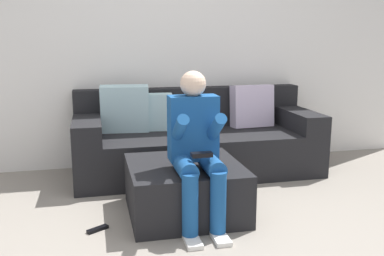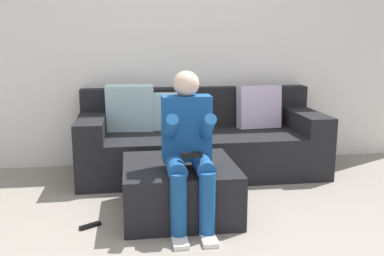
# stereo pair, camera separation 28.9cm
# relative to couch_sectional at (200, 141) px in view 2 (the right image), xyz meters

# --- Properties ---
(wall_back) EXTENTS (5.52, 0.10, 2.49)m
(wall_back) POSITION_rel_couch_sectional_xyz_m (-0.28, 0.43, 0.94)
(wall_back) COLOR white
(wall_back) RESTS_ON ground_plane
(couch_sectional) EXTENTS (2.31, 0.88, 0.86)m
(couch_sectional) POSITION_rel_couch_sectional_xyz_m (0.00, 0.00, 0.00)
(couch_sectional) COLOR black
(couch_sectional) RESTS_ON ground_plane
(ottoman) EXTENTS (0.82, 0.82, 0.38)m
(ottoman) POSITION_rel_couch_sectional_xyz_m (-0.32, -1.00, -0.11)
(ottoman) COLOR black
(ottoman) RESTS_ON ground_plane
(person_seated) EXTENTS (0.34, 0.59, 1.07)m
(person_seated) POSITION_rel_couch_sectional_xyz_m (-0.28, -1.21, 0.27)
(person_seated) COLOR #194C8C
(person_seated) RESTS_ON ground_plane
(remote_by_storage_bin) EXTENTS (0.15, 0.12, 0.02)m
(remote_by_storage_bin) POSITION_rel_couch_sectional_xyz_m (-0.97, -1.17, -0.29)
(remote_by_storage_bin) COLOR black
(remote_by_storage_bin) RESTS_ON ground_plane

